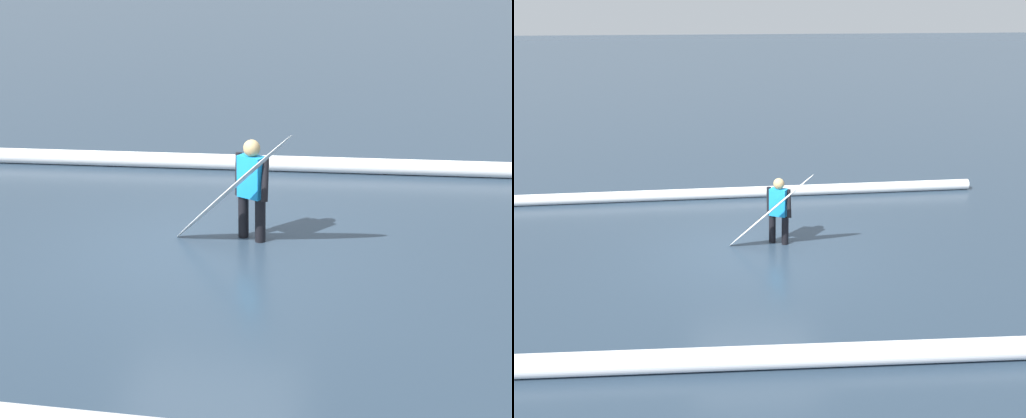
# 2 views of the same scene
# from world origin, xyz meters

# --- Properties ---
(ground_plane) EXTENTS (153.94, 153.94, 0.00)m
(ground_plane) POSITION_xyz_m (0.00, 0.00, 0.00)
(ground_plane) COLOR #293A4C
(surfer) EXTENTS (0.46, 0.42, 1.36)m
(surfer) POSITION_xyz_m (-0.53, -0.50, 0.75)
(surfer) COLOR black
(surfer) RESTS_ON ground_plane
(surfboard) EXTENTS (1.70, 0.91, 1.64)m
(surfboard) POSITION_xyz_m (-0.32, -0.13, 0.81)
(surfboard) COLOR white
(surfboard) RESTS_ON ground_plane
(wave_crest_foreground) EXTENTS (17.24, 0.47, 0.27)m
(wave_crest_foreground) POSITION_xyz_m (2.74, -3.65, 0.13)
(wave_crest_foreground) COLOR white
(wave_crest_foreground) RESTS_ON ground_plane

